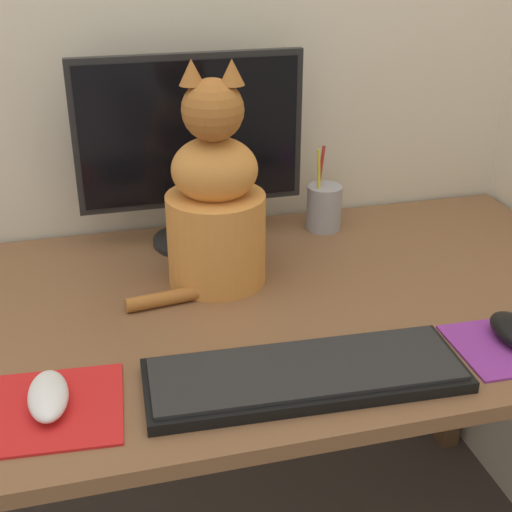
{
  "coord_description": "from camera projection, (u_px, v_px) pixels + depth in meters",
  "views": [
    {
      "loc": [
        -0.26,
        -1.05,
        1.34
      ],
      "look_at": [
        -0.01,
        -0.07,
        0.84
      ],
      "focal_mm": 50.0,
      "sensor_mm": 36.0,
      "label": 1
    }
  ],
  "objects": [
    {
      "name": "desk",
      "position": [
        249.0,
        346.0,
        1.28
      ],
      "size": [
        1.37,
        0.74,
        0.72
      ],
      "color": "brown",
      "rests_on": "ground_plane"
    },
    {
      "name": "monitor",
      "position": [
        191.0,
        145.0,
        1.38
      ],
      "size": [
        0.44,
        0.17,
        0.38
      ],
      "color": "black",
      "rests_on": "desk"
    },
    {
      "name": "keyboard",
      "position": [
        305.0,
        374.0,
        1.03
      ],
      "size": [
        0.47,
        0.18,
        0.02
      ],
      "rotation": [
        0.0,
        0.0,
        -0.05
      ],
      "color": "black",
      "rests_on": "desk"
    },
    {
      "name": "mousepad_left",
      "position": [
        47.0,
        409.0,
        0.98
      ],
      "size": [
        0.22,
        0.2,
        0.0
      ],
      "rotation": [
        0.0,
        0.0,
        -0.08
      ],
      "color": "red",
      "rests_on": "desk"
    },
    {
      "name": "mousepad_right",
      "position": [
        511.0,
        346.0,
        1.12
      ],
      "size": [
        0.18,
        0.16,
        0.0
      ],
      "rotation": [
        0.0,
        0.0,
        -0.02
      ],
      "color": "purple",
      "rests_on": "desk"
    },
    {
      "name": "computer_mouse_left",
      "position": [
        48.0,
        396.0,
        0.98
      ],
      "size": [
        0.06,
        0.11,
        0.03
      ],
      "color": "white",
      "rests_on": "mousepad_left"
    },
    {
      "name": "cat",
      "position": [
        215.0,
        205.0,
        1.25
      ],
      "size": [
        0.28,
        0.21,
        0.41
      ],
      "rotation": [
        0.0,
        0.0,
        -0.22
      ],
      "color": "#D6893D",
      "rests_on": "desk"
    },
    {
      "name": "pen_cup",
      "position": [
        324.0,
        207.0,
        1.51
      ],
      "size": [
        0.07,
        0.07,
        0.18
      ],
      "color": "#99999E",
      "rests_on": "desk"
    }
  ]
}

